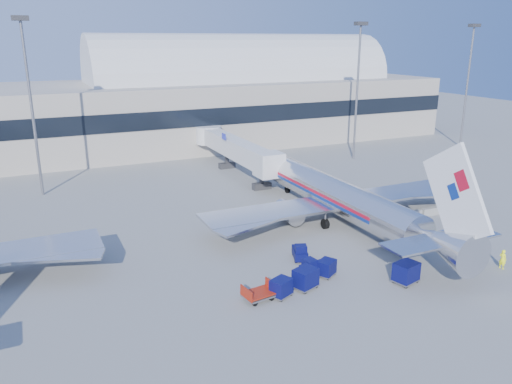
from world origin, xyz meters
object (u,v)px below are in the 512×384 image
cart_train_c (281,287)px  airliner_main (341,198)px  mast_east (358,71)px  tug_lead (313,267)px  mast_far_east (469,68)px  cart_train_b (305,278)px  cart_open_red (259,294)px  barrier_mid (432,211)px  mast_west (28,82)px  barrier_far (453,207)px  cart_train_a (327,268)px  ramp_worker (503,259)px  tug_right (395,236)px  cart_solo_far (467,237)px  jetbridge_near (232,147)px  barrier_near (410,215)px  tug_left (300,252)px  cart_solo_near (406,272)px

cart_train_c → airliner_main: bearing=16.7°
airliner_main → mast_east: (20.00, 25.49, 11.87)m
tug_lead → mast_far_east: bearing=25.3°
cart_train_b → cart_train_c: 2.49m
cart_train_c → cart_open_red: 1.87m
barrier_mid → cart_open_red: barrier_mid is taller
cart_train_c → cart_train_b: bearing=-16.0°
mast_east → mast_west: bearing=180.0°
barrier_mid → barrier_far: size_ratio=1.00×
mast_east → cart_train_b: bearing=-130.1°
cart_train_b → cart_open_red: size_ratio=0.89×
barrier_mid → barrier_far: bearing=0.0°
mast_west → mast_east: bearing=0.0°
cart_train_c → cart_train_a: bearing=-8.0°
barrier_mid → barrier_far: (3.30, 0.00, 0.00)m
ramp_worker → tug_right: bearing=21.5°
mast_west → mast_far_east: 75.00m
cart_solo_far → cart_train_c: bearing=-164.3°
mast_west → cart_train_a: bearing=-59.6°
cart_solo_far → tug_right: bearing=161.6°
ramp_worker → airliner_main: bearing=15.6°
jetbridge_near → ramp_worker: size_ratio=15.16×
barrier_near → cart_train_b: cart_train_b is taller
cart_solo_far → mast_west: bearing=147.9°
airliner_main → cart_train_b: bearing=-133.8°
jetbridge_near → cart_open_red: jetbridge_near is taller
mast_east → mast_far_east: size_ratio=1.00×
cart_train_c → cart_open_red: cart_train_c is taller
barrier_mid → tug_left: tug_left is taller
tug_left → cart_train_a: bearing=-153.4°
jetbridge_near → cart_train_b: bearing=-103.4°
tug_lead → tug_left: size_ratio=0.98×
barrier_near → barrier_far: (6.60, 0.00, 0.00)m
mast_west → cart_train_a: 44.35m
airliner_main → barrier_near: airliner_main is taller
mast_east → barrier_far: mast_east is taller
airliner_main → cart_solo_far: bearing=-53.8°
airliner_main → barrier_near: (8.00, -2.51, -2.48)m
jetbridge_near → barrier_near: jetbridge_near is taller
tug_left → cart_solo_near: (5.78, -7.91, 0.25)m
mast_east → cart_train_b: 50.91m
barrier_near → ramp_worker: 13.78m
mast_west → barrier_near: 49.33m
mast_west → cart_train_c: (16.02, -37.88, -13.98)m
mast_far_east → tug_lead: bearing=-146.9°
jetbridge_near → mast_west: 29.67m
tug_left → cart_solo_near: cart_solo_near is taller
tug_right → mast_far_east: bearing=65.9°
mast_east → tug_lead: size_ratio=8.49×
airliner_main → barrier_far: size_ratio=12.42×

